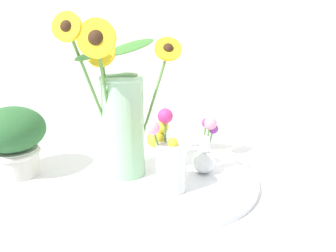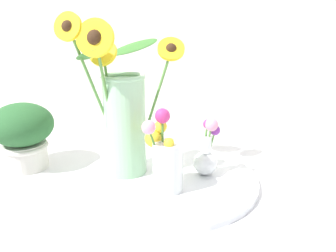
# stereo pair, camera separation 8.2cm
# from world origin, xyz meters

# --- Properties ---
(ground_plane) EXTENTS (6.00, 6.00, 0.00)m
(ground_plane) POSITION_xyz_m (0.00, 0.00, 0.00)
(ground_plane) COLOR silver
(serving_tray) EXTENTS (0.47, 0.47, 0.02)m
(serving_tray) POSITION_xyz_m (0.01, 0.02, 0.01)
(serving_tray) COLOR silver
(serving_tray) RESTS_ON ground_plane
(mason_jar_sunflowers) EXTENTS (0.28, 0.23, 0.42)m
(mason_jar_sunflowers) POSITION_xyz_m (-0.11, 0.03, 0.18)
(mason_jar_sunflowers) COLOR #99CC9E
(mason_jar_sunflowers) RESTS_ON serving_tray
(vase_small_center) EXTENTS (0.10, 0.08, 0.20)m
(vase_small_center) POSITION_xyz_m (0.02, -0.05, 0.10)
(vase_small_center) COLOR white
(vase_small_center) RESTS_ON serving_tray
(vase_bulb_right) EXTENTS (0.07, 0.06, 0.16)m
(vase_bulb_right) POSITION_xyz_m (0.10, 0.06, 0.07)
(vase_bulb_right) COLOR white
(vase_bulb_right) RESTS_ON serving_tray
(potted_plant) EXTENTS (0.17, 0.17, 0.19)m
(potted_plant) POSITION_xyz_m (-0.41, 0.02, 0.11)
(potted_plant) COLOR beige
(potted_plant) RESTS_ON ground_plane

